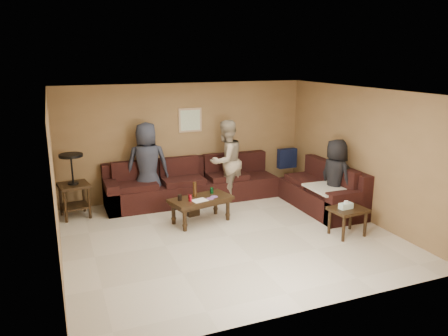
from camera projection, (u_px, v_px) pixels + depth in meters
name	position (u px, v px, depth m)	size (l,w,h in m)	color
room	(229.00, 143.00, 7.24)	(5.60, 5.50, 2.50)	beige
sectional_sofa	(237.00, 189.00, 9.23)	(4.65, 2.90, 0.97)	black
coffee_table	(201.00, 201.00, 8.19)	(1.26, 0.83, 0.76)	black
end_table_left	(73.00, 184.00, 8.39)	(0.63, 0.63, 1.26)	black
side_table_right	(348.00, 212.00, 7.58)	(0.63, 0.53, 0.64)	black
waste_bin	(192.00, 208.00, 8.62)	(0.23, 0.23, 0.28)	black
wall_art	(190.00, 120.00, 9.49)	(0.52, 0.04, 0.52)	tan
person_left	(147.00, 165.00, 8.95)	(0.87, 0.56, 1.77)	#282B38
person_middle	(226.00, 161.00, 9.31)	(0.86, 0.67, 1.76)	tan
person_right	(335.00, 177.00, 8.52)	(0.74, 0.48, 1.52)	black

